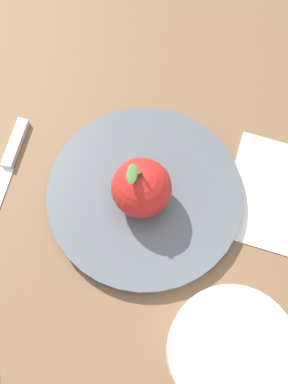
# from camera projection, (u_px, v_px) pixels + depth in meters

# --- Properties ---
(ground_plane) EXTENTS (2.40, 2.40, 0.00)m
(ground_plane) POSITION_uv_depth(u_px,v_px,m) (121.00, 205.00, 0.61)
(ground_plane) COLOR brown
(dinner_plate) EXTENTS (0.24, 0.24, 0.02)m
(dinner_plate) POSITION_uv_depth(u_px,v_px,m) (144.00, 195.00, 0.61)
(dinner_plate) COLOR #4C5156
(dinner_plate) RESTS_ON ground_plane
(apple) EXTENTS (0.07, 0.07, 0.08)m
(apple) POSITION_uv_depth(u_px,v_px,m) (140.00, 185.00, 0.57)
(apple) COLOR #B21E19
(apple) RESTS_ON dinner_plate
(side_bowl) EXTENTS (0.14, 0.14, 0.04)m
(side_bowl) POSITION_uv_depth(u_px,v_px,m) (230.00, 351.00, 0.53)
(side_bowl) COLOR white
(side_bowl) RESTS_ON ground_plane
(knife) EXTENTS (0.09, 0.19, 0.01)m
(knife) POSITION_uv_depth(u_px,v_px,m) (4.00, 173.00, 0.63)
(knife) COLOR silver
(knife) RESTS_ON ground_plane
(linen_napkin) EXTENTS (0.19, 0.19, 0.00)m
(linen_napkin) POSITION_uv_depth(u_px,v_px,m) (281.00, 196.00, 0.62)
(linen_napkin) COLOR silver
(linen_napkin) RESTS_ON ground_plane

